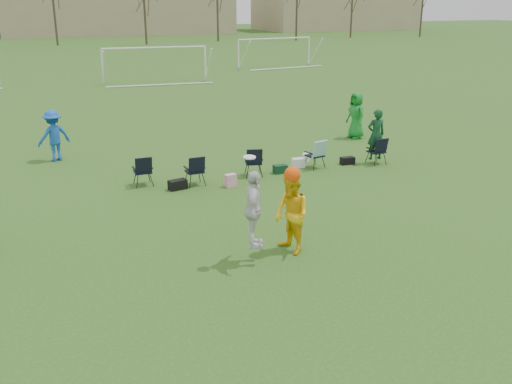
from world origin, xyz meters
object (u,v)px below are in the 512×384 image
fielder_blue (54,136)px  fielder_green_far (356,115)px  goal_mid (155,55)px  center_contest (278,212)px  goal_right (275,44)px

fielder_blue → fielder_green_far: size_ratio=0.96×
fielder_blue → goal_mid: bearing=-134.3°
center_contest → goal_right: (16.04, 36.10, 0.85)m
fielder_green_far → goal_right: 27.83m
fielder_green_far → center_contest: center_contest is taller
center_contest → fielder_blue: bearing=111.3°
fielder_blue → center_contest: 11.30m
goal_mid → goal_right: 13.42m
fielder_green_far → goal_mid: bearing=-177.7°
center_contest → goal_mid: bearing=82.4°
fielder_blue → goal_mid: 21.22m
goal_mid → fielder_blue: bearing=-108.6°
fielder_blue → goal_right: (20.14, 25.57, 1.00)m
fielder_blue → goal_right: bearing=-150.0°
fielder_blue → fielder_green_far: bearing=153.3°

